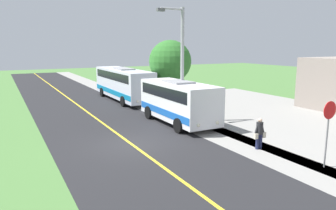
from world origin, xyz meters
The scene contains 11 objects.
ground_plane centered at (0.00, 0.00, 0.00)m, with size 120.00×120.00×0.00m, color #477238.
road_surface centered at (0.00, 0.00, 0.00)m, with size 8.00×100.00×0.01m, color black.
sidewalk centered at (-5.20, 0.00, 0.00)m, with size 2.40×100.00×0.01m, color gray.
parking_lot_surface centered at (-12.40, 3.00, 0.00)m, with size 14.00×36.00×0.01m, color gray.
road_centre_line centered at (0.00, 0.00, 0.01)m, with size 0.16×100.00×0.00m, color gold.
shuttle_bus_front centered at (-4.50, -2.87, 1.57)m, with size 2.65×6.98×2.85m.
transit_bus_rear centered at (-4.46, -13.32, 1.69)m, with size 2.58×10.12×3.07m.
pedestrian_with_bags centered at (-5.39, 3.75, 0.85)m, with size 0.72×0.34×1.59m.
stop_sign centered at (-6.10, 6.93, 1.96)m, with size 0.76×0.07×2.88m.
street_light_pole centered at (-4.87, -3.23, 4.20)m, with size 1.97×0.24×7.60m.
tree_curbside centered at (-7.40, -9.35, 3.77)m, with size 3.70×3.70×5.64m.
Camera 1 is at (5.86, 15.10, 5.12)m, focal length 33.84 mm.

